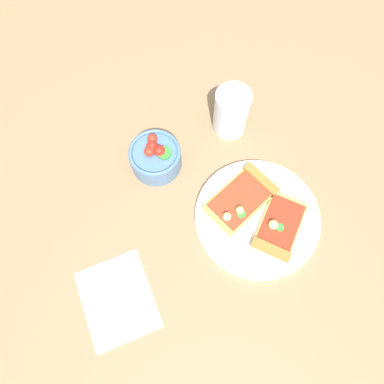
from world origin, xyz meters
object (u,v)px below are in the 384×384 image
at_px(soda_glass, 231,113).
at_px(paper_napkin, 118,299).
at_px(plate, 257,217).
at_px(pizza_slice_far, 278,229).
at_px(salad_bowl, 156,157).
at_px(pizza_slice_near, 243,197).

bearing_deg(soda_glass, paper_napkin, -148.24).
relative_size(plate, pizza_slice_far, 1.69).
xyz_separation_m(salad_bowl, soda_glass, (0.19, 0.01, 0.02)).
height_order(salad_bowl, paper_napkin, salad_bowl).
bearing_deg(pizza_slice_far, soda_glass, 81.23).
bearing_deg(soda_glass, salad_bowl, -177.18).
distance_m(pizza_slice_near, soda_glass, 0.19).
xyz_separation_m(plate, pizza_slice_far, (0.02, -0.04, 0.01)).
relative_size(plate, pizza_slice_near, 1.58).
relative_size(pizza_slice_near, pizza_slice_far, 1.07).
relative_size(plate, paper_napkin, 1.64).
bearing_deg(soda_glass, pizza_slice_far, -98.77).
distance_m(plate, paper_napkin, 0.32).
bearing_deg(salad_bowl, plate, -58.68).
bearing_deg(soda_glass, plate, -105.38).
relative_size(pizza_slice_near, salad_bowl, 1.48).
relative_size(pizza_slice_far, salad_bowl, 1.39).
height_order(pizza_slice_far, paper_napkin, pizza_slice_far).
height_order(pizza_slice_near, salad_bowl, salad_bowl).
xyz_separation_m(pizza_slice_near, soda_glass, (0.07, 0.17, 0.03)).
distance_m(plate, pizza_slice_near, 0.05).
height_order(pizza_slice_far, salad_bowl, salad_bowl).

